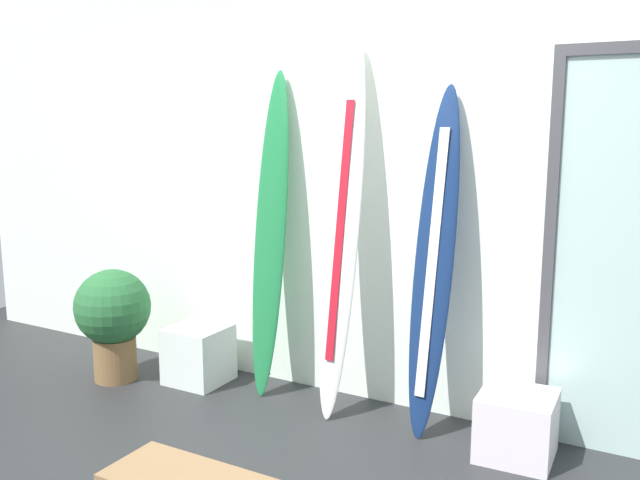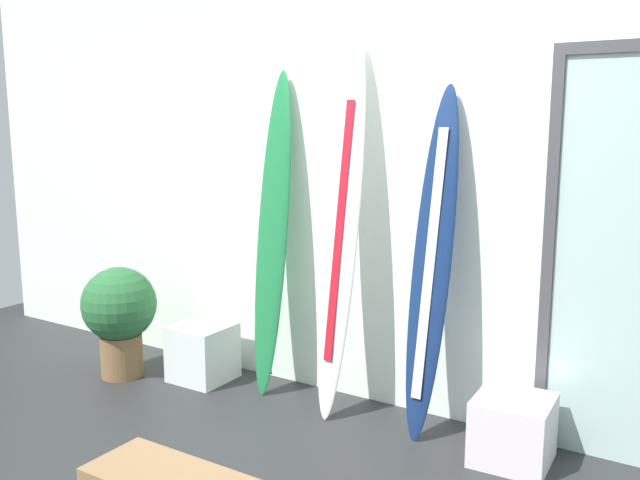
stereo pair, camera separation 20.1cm
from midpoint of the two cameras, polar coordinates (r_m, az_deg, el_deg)
wall_back at (r=4.23m, az=6.86°, el=5.04°), size 7.20×0.20×2.80m
surfboard_emerald at (r=4.36m, az=-2.67°, el=0.21°), size 0.23×0.33×2.07m
surfboard_ivory at (r=4.02m, az=3.21°, el=0.48°), size 0.23×0.42×2.23m
surfboard_navy at (r=3.83m, az=10.77°, el=-2.20°), size 0.25×0.40×1.96m
display_block_left at (r=4.79m, az=-8.54°, el=-9.23°), size 0.37×0.37×0.38m
display_block_center at (r=3.84m, az=17.27°, el=-14.86°), size 0.40×0.40×0.35m
potted_plant at (r=4.89m, az=-15.23°, el=-5.82°), size 0.51×0.51×0.77m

